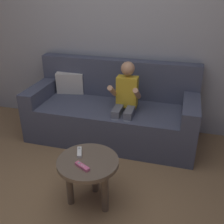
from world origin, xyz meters
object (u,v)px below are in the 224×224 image
(coffee_table, at_px, (88,169))
(game_remote_white_center, at_px, (79,152))
(couch, at_px, (112,113))
(game_remote_pink_near_edge, at_px, (82,166))
(person_seated_on_couch, at_px, (125,101))

(coffee_table, height_order, game_remote_white_center, game_remote_white_center)
(coffee_table, bearing_deg, game_remote_white_center, 147.10)
(couch, xyz_separation_m, coffee_table, (0.12, -1.16, 0.04))
(game_remote_pink_near_edge, bearing_deg, game_remote_white_center, 118.36)
(person_seated_on_couch, height_order, coffee_table, person_seated_on_couch)
(couch, bearing_deg, coffee_table, -84.01)
(couch, distance_m, game_remote_pink_near_edge, 1.28)
(person_seated_on_couch, relative_size, game_remote_pink_near_edge, 7.08)
(coffee_table, height_order, game_remote_pink_near_edge, game_remote_pink_near_edge)
(person_seated_on_couch, xyz_separation_m, game_remote_white_center, (-0.18, -0.90, -0.11))
(person_seated_on_couch, bearing_deg, coffee_table, -94.89)
(game_remote_white_center, bearing_deg, couch, 91.06)
(game_remote_pink_near_edge, bearing_deg, person_seated_on_couch, 85.19)
(couch, bearing_deg, game_remote_pink_near_edge, -84.86)
(person_seated_on_couch, relative_size, coffee_table, 1.96)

